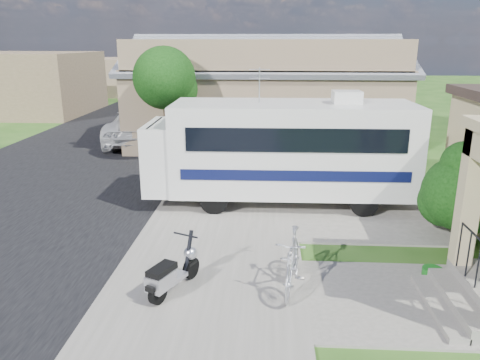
# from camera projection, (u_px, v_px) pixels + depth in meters

# --- Properties ---
(ground) EXTENTS (120.00, 120.00, 0.00)m
(ground) POSITION_uv_depth(u_px,v_px,m) (256.00, 272.00, 9.99)
(ground) COLOR #204713
(street_slab) EXTENTS (9.00, 80.00, 0.02)m
(street_slab) POSITION_uv_depth(u_px,v_px,m) (88.00, 156.00, 20.00)
(street_slab) COLOR black
(street_slab) RESTS_ON ground
(sidewalk_slab) EXTENTS (4.00, 80.00, 0.06)m
(sidewalk_slab) POSITION_uv_depth(u_px,v_px,m) (239.00, 158.00, 19.61)
(sidewalk_slab) COLOR slate
(sidewalk_slab) RESTS_ON ground
(driveway_slab) EXTENTS (7.00, 6.00, 0.05)m
(driveway_slab) POSITION_uv_depth(u_px,v_px,m) (310.00, 203.00, 14.20)
(driveway_slab) COLOR slate
(driveway_slab) RESTS_ON ground
(walk_slab) EXTENTS (4.00, 3.00, 0.05)m
(walk_slab) POSITION_uv_depth(u_px,v_px,m) (413.00, 300.00, 8.85)
(walk_slab) COLOR slate
(walk_slab) RESTS_ON ground
(warehouse) EXTENTS (12.50, 8.40, 5.04)m
(warehouse) POSITION_uv_depth(u_px,v_px,m) (265.00, 100.00, 22.78)
(warehouse) COLOR #826E51
(warehouse) RESTS_ON ground
(distant_bldg_far) EXTENTS (10.00, 8.00, 4.00)m
(distant_bldg_far) POSITION_uv_depth(u_px,v_px,m) (14.00, 83.00, 31.47)
(distant_bldg_far) COLOR brown
(distant_bldg_far) RESTS_ON ground
(distant_bldg_near) EXTENTS (8.00, 7.00, 3.20)m
(distant_bldg_near) POSITION_uv_depth(u_px,v_px,m) (104.00, 76.00, 42.94)
(distant_bldg_near) COLOR #826E51
(distant_bldg_near) RESTS_ON ground
(street_tree_a) EXTENTS (2.44, 2.40, 4.58)m
(street_tree_a) POSITION_uv_depth(u_px,v_px,m) (167.00, 81.00, 17.94)
(street_tree_a) COLOR black
(street_tree_a) RESTS_ON ground
(street_tree_b) EXTENTS (2.44, 2.40, 4.73)m
(street_tree_b) POSITION_uv_depth(u_px,v_px,m) (203.00, 65.00, 27.46)
(street_tree_b) COLOR black
(street_tree_b) RESTS_ON ground
(street_tree_c) EXTENTS (2.44, 2.40, 4.42)m
(street_tree_c) POSITION_uv_depth(u_px,v_px,m) (219.00, 63.00, 36.15)
(street_tree_c) COLOR black
(street_tree_c) RESTS_ON ground
(motorhome) EXTENTS (7.79, 2.64, 3.98)m
(motorhome) POSITION_uv_depth(u_px,v_px,m) (282.00, 148.00, 13.76)
(motorhome) COLOR silver
(motorhome) RESTS_ON ground
(shrub) EXTENTS (2.01, 1.92, 2.47)m
(shrub) POSITION_uv_depth(u_px,v_px,m) (462.00, 190.00, 11.39)
(shrub) COLOR black
(shrub) RESTS_ON ground
(scooter) EXTENTS (0.88, 1.50, 1.04)m
(scooter) POSITION_uv_depth(u_px,v_px,m) (171.00, 273.00, 8.95)
(scooter) COLOR black
(scooter) RESTS_ON ground
(bicycle) EXTENTS (0.84, 2.00, 1.16)m
(bicycle) POSITION_uv_depth(u_px,v_px,m) (292.00, 264.00, 9.10)
(bicycle) COLOR #B6B5BE
(bicycle) RESTS_ON ground
(pickup_truck) EXTENTS (3.50, 6.31, 1.67)m
(pickup_truck) POSITION_uv_depth(u_px,v_px,m) (141.00, 125.00, 22.47)
(pickup_truck) COLOR silver
(pickup_truck) RESTS_ON ground
(van) EXTENTS (3.17, 5.91, 1.63)m
(van) POSITION_uv_depth(u_px,v_px,m) (156.00, 107.00, 28.83)
(van) COLOR silver
(van) RESTS_ON ground
(garden_hose) EXTENTS (0.41, 0.41, 0.18)m
(garden_hose) POSITION_uv_depth(u_px,v_px,m) (432.00, 273.00, 9.74)
(garden_hose) COLOR #146519
(garden_hose) RESTS_ON ground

